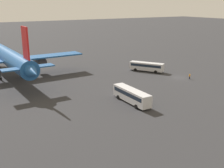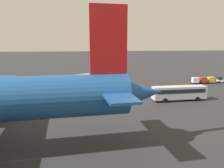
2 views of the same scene
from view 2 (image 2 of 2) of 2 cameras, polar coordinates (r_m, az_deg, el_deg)
name	(u,v)px [view 2 (image 2 of 2)]	position (r m, az deg, el deg)	size (l,w,h in m)	color
ground_plane	(110,82)	(72.35, -0.64, 0.47)	(600.00, 600.00, 0.00)	#2D2D30
shuttle_bus_near	(74,79)	(67.42, -9.88, 1.17)	(11.14, 8.40, 3.08)	silver
shuttle_bus_far	(179,92)	(51.08, 17.13, -2.01)	(12.22, 3.08, 3.25)	silver
baggage_tug	(220,80)	(79.38, 26.47, 0.95)	(2.59, 2.00, 2.10)	white
worker_person	(118,79)	(74.13, 1.59, 1.40)	(0.38, 0.38, 1.74)	#1E1E2D
cargo_cart_yellow	(211,80)	(76.97, 24.39, 1.04)	(2.17, 1.89, 2.06)	#38383D
cargo_cart_red	(203,80)	(75.39, 22.70, 0.98)	(2.17, 1.89, 2.06)	#38383D
cargo_cart_white	(195,80)	(73.91, 20.93, 0.93)	(2.17, 1.89, 2.06)	#38383D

